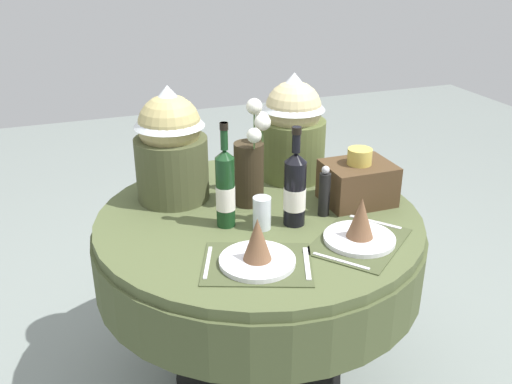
# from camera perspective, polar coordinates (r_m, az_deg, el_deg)

# --- Properties ---
(ground) EXTENTS (8.00, 8.00, 0.00)m
(ground) POSITION_cam_1_polar(r_m,az_deg,el_deg) (2.54, 0.24, -17.82)
(ground) COLOR gray
(dining_table) EXTENTS (1.22, 1.22, 0.76)m
(dining_table) POSITION_cam_1_polar(r_m,az_deg,el_deg) (2.18, 0.27, -5.95)
(dining_table) COLOR #4C5633
(dining_table) RESTS_ON ground
(place_setting_left) EXTENTS (0.41, 0.36, 0.16)m
(place_setting_left) POSITION_cam_1_polar(r_m,az_deg,el_deg) (1.78, 0.14, -5.90)
(place_setting_left) COLOR #41492B
(place_setting_left) RESTS_ON dining_table
(place_setting_right) EXTENTS (0.43, 0.42, 0.16)m
(place_setting_right) POSITION_cam_1_polar(r_m,az_deg,el_deg) (1.94, 10.31, -3.67)
(place_setting_right) COLOR #41492B
(place_setting_right) RESTS_ON dining_table
(flower_vase) EXTENTS (0.16, 0.21, 0.38)m
(flower_vase) POSITION_cam_1_polar(r_m,az_deg,el_deg) (2.14, -0.43, 2.91)
(flower_vase) COLOR #332819
(flower_vase) RESTS_ON dining_table
(wine_bottle_left) EXTENTS (0.07, 0.07, 0.38)m
(wine_bottle_left) POSITION_cam_1_polar(r_m,az_deg,el_deg) (1.98, -3.07, 0.39)
(wine_bottle_left) COLOR #143819
(wine_bottle_left) RESTS_ON dining_table
(wine_bottle_centre) EXTENTS (0.08, 0.08, 0.36)m
(wine_bottle_centre) POSITION_cam_1_polar(r_m,az_deg,el_deg) (1.99, 3.89, 0.34)
(wine_bottle_centre) COLOR black
(wine_bottle_centre) RESTS_ON dining_table
(tumbler_near_left) EXTENTS (0.06, 0.06, 0.12)m
(tumbler_near_left) POSITION_cam_1_polar(r_m,az_deg,el_deg) (1.99, 0.59, -2.10)
(tumbler_near_left) COLOR silver
(tumbler_near_left) RESTS_ON dining_table
(pepper_mill) EXTENTS (0.04, 0.04, 0.19)m
(pepper_mill) POSITION_cam_1_polar(r_m,az_deg,el_deg) (2.08, 6.82, -0.05)
(pepper_mill) COLOR black
(pepper_mill) RESTS_ON dining_table
(gift_tub_back_left) EXTENTS (0.28, 0.28, 0.45)m
(gift_tub_back_left) POSITION_cam_1_polar(r_m,az_deg,el_deg) (2.18, -8.51, 5.12)
(gift_tub_back_left) COLOR #474C2D
(gift_tub_back_left) RESTS_ON dining_table
(gift_tub_back_right) EXTENTS (0.27, 0.27, 0.44)m
(gift_tub_back_right) POSITION_cam_1_polar(r_m,az_deg,el_deg) (2.36, 3.70, 6.84)
(gift_tub_back_right) COLOR #566033
(gift_tub_back_right) RESTS_ON dining_table
(woven_basket_side_right) EXTENTS (0.25, 0.20, 0.22)m
(woven_basket_side_right) POSITION_cam_1_polar(r_m,az_deg,el_deg) (2.21, 10.08, 1.03)
(woven_basket_side_right) COLOR #47331E
(woven_basket_side_right) RESTS_ON dining_table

